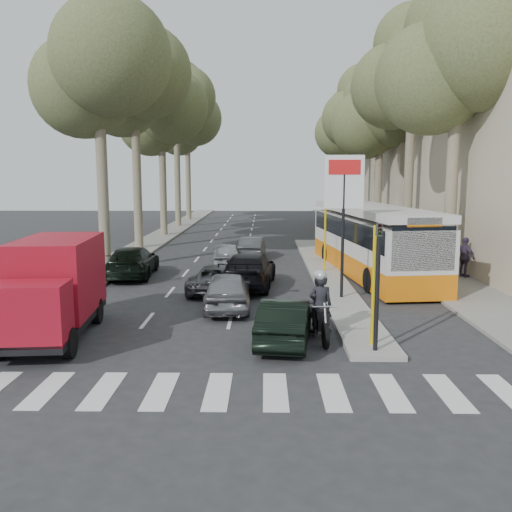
{
  "coord_description": "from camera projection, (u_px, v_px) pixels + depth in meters",
  "views": [
    {
      "loc": [
        0.24,
        -15.65,
        4.82
      ],
      "look_at": [
        -0.09,
        6.09,
        1.6
      ],
      "focal_mm": 38.0,
      "sensor_mm": 36.0,
      "label": 1
    }
  ],
  "objects": [
    {
      "name": "ground",
      "position": [
        256.0,
        339.0,
        16.19
      ],
      "size": [
        120.0,
        120.0,
        0.0
      ],
      "primitive_type": "plane",
      "color": "#28282B",
      "rests_on": "ground"
    },
    {
      "name": "sidewalk_right",
      "position": [
        375.0,
        240.0,
        40.77
      ],
      "size": [
        3.2,
        70.0,
        0.12
      ],
      "primitive_type": "cube",
      "color": "gray",
      "rests_on": "ground"
    },
    {
      "name": "median_left",
      "position": [
        163.0,
        235.0,
        43.99
      ],
      "size": [
        2.4,
        64.0,
        0.12
      ],
      "primitive_type": "cube",
      "color": "gray",
      "rests_on": "ground"
    },
    {
      "name": "traffic_island",
      "position": [
        324.0,
        272.0,
        27.0
      ],
      "size": [
        1.5,
        26.0,
        0.16
      ],
      "primitive_type": "cube",
      "color": "gray",
      "rests_on": "ground"
    },
    {
      "name": "building_far",
      "position": [
        435.0,
        140.0,
        48.41
      ],
      "size": [
        11.0,
        20.0,
        16.0
      ],
      "primitive_type": "cube",
      "color": "#B7A88E",
      "rests_on": "ground"
    },
    {
      "name": "billboard",
      "position": [
        344.0,
        206.0,
        20.54
      ],
      "size": [
        1.5,
        12.1,
        5.6
      ],
      "color": "yellow",
      "rests_on": "ground"
    },
    {
      "name": "traffic_light_island",
      "position": [
        378.0,
        265.0,
        14.29
      ],
      "size": [
        0.16,
        0.41,
        3.6
      ],
      "color": "black",
      "rests_on": "ground"
    },
    {
      "name": "tree_l_a",
      "position": [
        101.0,
        62.0,
        26.76
      ],
      "size": [
        7.4,
        7.2,
        14.1
      ],
      "color": "#6B604C",
      "rests_on": "ground"
    },
    {
      "name": "tree_l_b",
      "position": [
        136.0,
        77.0,
        34.58
      ],
      "size": [
        7.4,
        7.2,
        14.88
      ],
      "color": "#6B604C",
      "rests_on": "ground"
    },
    {
      "name": "tree_l_c",
      "position": [
        163.0,
        109.0,
        42.64
      ],
      "size": [
        7.4,
        7.2,
        13.71
      ],
      "color": "#6B604C",
      "rests_on": "ground"
    },
    {
      "name": "tree_l_d",
      "position": [
        177.0,
        101.0,
        50.3
      ],
      "size": [
        7.4,
        7.2,
        15.66
      ],
      "color": "#6B604C",
      "rests_on": "ground"
    },
    {
      "name": "tree_l_e",
      "position": [
        188.0,
        121.0,
        58.37
      ],
      "size": [
        7.4,
        7.2,
        14.49
      ],
      "color": "#6B604C",
      "rests_on": "ground"
    },
    {
      "name": "tree_r_a",
      "position": [
        461.0,
        52.0,
        24.53
      ],
      "size": [
        7.4,
        7.2,
        14.1
      ],
      "color": "#6B604C",
      "rests_on": "ground"
    },
    {
      "name": "tree_r_b",
      "position": [
        415.0,
        64.0,
        32.29
      ],
      "size": [
        7.4,
        7.2,
        15.27
      ],
      "color": "#6B604C",
      "rests_on": "ground"
    },
    {
      "name": "tree_r_c",
      "position": [
        382.0,
        110.0,
        40.45
      ],
      "size": [
        7.4,
        7.2,
        13.32
      ],
      "color": "#6B604C",
      "rests_on": "ground"
    },
    {
      "name": "tree_r_d",
      "position": [
        364.0,
        105.0,
        48.16
      ],
      "size": [
        7.4,
        7.2,
        14.88
      ],
      "color": "#6B604C",
      "rests_on": "ground"
    },
    {
      "name": "tree_r_e",
      "position": [
        351.0,
        122.0,
        56.18
      ],
      "size": [
        7.4,
        7.2,
        14.1
      ],
      "color": "#6B604C",
      "rests_on": "ground"
    },
    {
      "name": "silver_hatchback",
      "position": [
        227.0,
        290.0,
        19.71
      ],
      "size": [
        1.83,
        4.19,
        1.4
      ],
      "primitive_type": "imported",
      "rotation": [
        0.0,
        0.0,
        3.19
      ],
      "color": "gray",
      "rests_on": "ground"
    },
    {
      "name": "dark_hatchback",
      "position": [
        285.0,
        321.0,
        15.75
      ],
      "size": [
        1.87,
        4.09,
        1.3
      ],
      "primitive_type": "imported",
      "rotation": [
        0.0,
        0.0,
        3.01
      ],
      "color": "black",
      "rests_on": "ground"
    },
    {
      "name": "queue_car_a",
      "position": [
        218.0,
        278.0,
        22.68
      ],
      "size": [
        2.43,
        4.4,
        1.17
      ],
      "primitive_type": "imported",
      "rotation": [
        0.0,
        0.0,
        3.02
      ],
      "color": "#44464B",
      "rests_on": "ground"
    },
    {
      "name": "queue_car_b",
      "position": [
        248.0,
        270.0,
        23.56
      ],
      "size": [
        2.58,
        5.38,
        1.51
      ],
      "primitive_type": "imported",
      "rotation": [
        0.0,
        0.0,
        3.05
      ],
      "color": "black",
      "rests_on": "ground"
    },
    {
      "name": "queue_car_c",
      "position": [
        227.0,
        254.0,
        29.14
      ],
      "size": [
        1.74,
        3.86,
        1.28
      ],
      "primitive_type": "imported",
      "rotation": [
        0.0,
        0.0,
        3.2
      ],
      "color": "#A5A7AD",
      "rests_on": "ground"
    },
    {
      "name": "queue_car_d",
      "position": [
        252.0,
        247.0,
        32.23
      ],
      "size": [
        1.6,
        3.85,
        1.24
      ],
      "primitive_type": "imported",
      "rotation": [
        0.0,
        0.0,
        3.06
      ],
      "color": "#4C4E54",
      "rests_on": "ground"
    },
    {
      "name": "queue_car_e",
      "position": [
        132.0,
        262.0,
        26.07
      ],
      "size": [
        2.33,
        5.15,
        1.46
      ],
      "primitive_type": "imported",
      "rotation": [
        0.0,
        0.0,
        3.2
      ],
      "color": "black",
      "rests_on": "ground"
    },
    {
      "name": "red_truck",
      "position": [
        53.0,
        286.0,
        16.15
      ],
      "size": [
        2.56,
        5.67,
        2.94
      ],
      "rotation": [
        0.0,
        0.0,
        0.09
      ],
      "color": "black",
      "rests_on": "ground"
    },
    {
      "name": "city_bus",
      "position": [
        371.0,
        238.0,
        26.55
      ],
      "size": [
        4.25,
        13.14,
        3.4
      ],
      "rotation": [
        0.0,
        0.0,
        0.11
      ],
      "color": "orange",
      "rests_on": "ground"
    },
    {
      "name": "motorcycle",
      "position": [
        319.0,
        306.0,
        16.25
      ],
      "size": [
        0.91,
        2.45,
        2.08
      ],
      "rotation": [
        0.0,
        0.0,
        0.07
      ],
      "color": "black",
      "rests_on": "ground"
    },
    {
      "name": "pedestrian_near",
      "position": [
        465.0,
        257.0,
        25.29
      ],
      "size": [
        0.98,
        1.22,
        1.88
      ],
      "primitive_type": "imported",
      "rotation": [
        0.0,
        0.0,
        2.04
      ],
      "color": "#3F334C",
      "rests_on": "sidewalk_right"
    },
    {
      "name": "pedestrian_far",
      "position": [
        448.0,
        247.0,
        28.64
      ],
      "size": [
        1.36,
        0.84,
        1.95
      ],
      "primitive_type": "imported",
      "rotation": [
        0.0,
        0.0,
        3.38
      ],
      "color": "brown",
      "rests_on": "sidewalk_right"
    }
  ]
}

